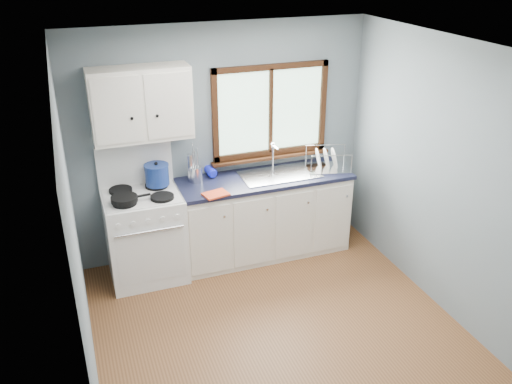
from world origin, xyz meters
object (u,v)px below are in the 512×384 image
object	(u,v)px
skillet	(125,199)
base_cabinets	(264,219)
dish_rack	(327,163)
sink	(279,180)
thermos	(191,168)
stockpot	(157,174)
utensil_crock	(196,174)
gas_range	(145,233)

from	to	relation	value
skillet	base_cabinets	bearing A→B (deg)	1.74
base_cabinets	skillet	xyz separation A→B (m)	(-1.48, -0.18, 0.58)
skillet	dish_rack	distance (m)	2.22
sink	thermos	world-z (taller)	thermos
stockpot	utensil_crock	size ratio (longest dim) A/B	0.60
base_cabinets	thermos	world-z (taller)	thermos
utensil_crock	gas_range	bearing A→B (deg)	-166.51
utensil_crock	dish_rack	distance (m)	1.45
gas_range	utensil_crock	distance (m)	0.80
base_cabinets	utensil_crock	bearing A→B (deg)	170.05
skillet	stockpot	distance (m)	0.47
gas_range	sink	bearing A→B (deg)	0.71
gas_range	base_cabinets	size ratio (longest dim) A/B	0.74
gas_range	dish_rack	xyz separation A→B (m)	(2.04, -0.01, 0.49)
sink	thermos	size ratio (longest dim) A/B	2.78
skillet	stockpot	bearing A→B (deg)	32.79
gas_range	skillet	distance (m)	0.55
sink	dish_rack	bearing A→B (deg)	-2.89
base_cabinets	sink	xyz separation A→B (m)	(0.18, -0.00, 0.45)
stockpot	dish_rack	size ratio (longest dim) A/B	0.47
utensil_crock	thermos	size ratio (longest dim) A/B	1.40
thermos	sink	bearing A→B (deg)	-8.83
stockpot	thermos	size ratio (longest dim) A/B	0.84
dish_rack	stockpot	bearing A→B (deg)	-169.20
skillet	thermos	bearing A→B (deg)	18.83
skillet	stockpot	size ratio (longest dim) A/B	1.55
stockpot	thermos	distance (m)	0.36
base_cabinets	dish_rack	bearing A→B (deg)	-2.21
stockpot	utensil_crock	xyz separation A→B (m)	(0.41, 0.02, -0.06)
utensil_crock	thermos	xyz separation A→B (m)	(-0.05, 0.02, 0.06)
sink	skillet	size ratio (longest dim) A/B	2.15
sink	stockpot	bearing A→B (deg)	175.21
skillet	thermos	xyz separation A→B (m)	(0.73, 0.32, 0.09)
sink	gas_range	bearing A→B (deg)	-179.29
gas_range	stockpot	bearing A→B (deg)	33.61
utensil_crock	dish_rack	xyz separation A→B (m)	(1.44, -0.15, -0.02)
gas_range	utensil_crock	xyz separation A→B (m)	(0.60, 0.14, 0.51)
base_cabinets	utensil_crock	world-z (taller)	utensil_crock
thermos	stockpot	bearing A→B (deg)	-174.19
gas_range	base_cabinets	world-z (taller)	gas_range
skillet	stockpot	xyz separation A→B (m)	(0.37, 0.29, 0.08)
base_cabinets	sink	bearing A→B (deg)	-0.13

